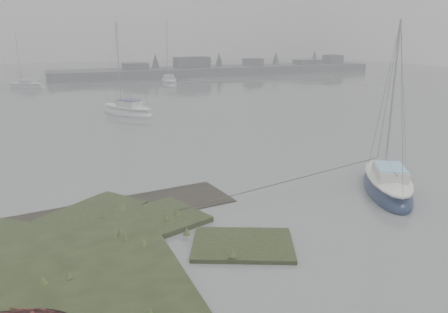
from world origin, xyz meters
The scene contains 6 objects.
ground centered at (0.00, 30.00, 0.00)m, with size 160.00×160.00×0.00m, color slate.
far_shoreline centered at (26.84, 61.90, 0.85)m, with size 60.00×8.00×4.15m.
sailboat_main centered at (9.20, 1.84, 0.26)m, with size 4.83×6.13×8.46m.
sailboat_white centered at (1.92, 27.05, 0.28)m, with size 4.95×6.52×8.93m.
sailboat_far_b centered at (12.13, 48.50, 0.30)m, with size 3.57×7.11×9.60m.
sailboat_far_c centered at (-6.81, 52.83, 0.24)m, with size 5.50×4.82×7.82m.
Camera 1 is at (-5.58, -13.02, 7.21)m, focal length 35.00 mm.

